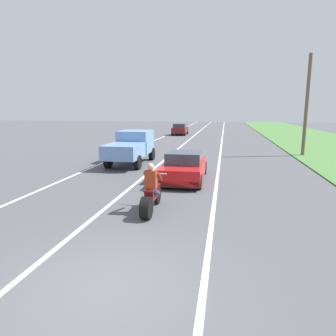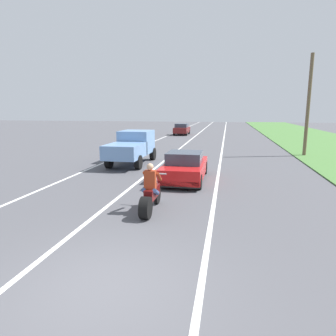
{
  "view_description": "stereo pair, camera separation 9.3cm",
  "coord_description": "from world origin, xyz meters",
  "views": [
    {
      "loc": [
        2.09,
        -4.82,
        3.27
      ],
      "look_at": [
        -0.09,
        6.75,
        1.0
      ],
      "focal_mm": 32.22,
      "sensor_mm": 36.0,
      "label": 1
    },
    {
      "loc": [
        2.18,
        -4.8,
        3.27
      ],
      "look_at": [
        -0.09,
        6.75,
        1.0
      ],
      "focal_mm": 32.22,
      "sensor_mm": 36.0,
      "label": 2
    }
  ],
  "objects": [
    {
      "name": "lane_stripe_centre_dashed",
      "position": [
        -1.8,
        20.0,
        0.0
      ],
      "size": [
        0.14,
        120.0,
        0.01
      ],
      "primitive_type": "cube",
      "color": "white",
      "rests_on": "ground"
    },
    {
      "name": "sports_car_red",
      "position": [
        0.28,
        8.99,
        0.63
      ],
      "size": [
        1.84,
        4.3,
        1.37
      ],
      "color": "red",
      "rests_on": "ground"
    },
    {
      "name": "lane_stripe_left_solid",
      "position": [
        -5.4,
        20.0,
        0.0
      ],
      "size": [
        0.14,
        120.0,
        0.01
      ],
      "primitive_type": "cube",
      "color": "white",
      "rests_on": "ground"
    },
    {
      "name": "pickup_truck_left_lane_light_blue",
      "position": [
        -3.51,
        12.74,
        1.11
      ],
      "size": [
        2.02,
        4.8,
        1.98
      ],
      "color": "#6B93C6",
      "rests_on": "ground"
    },
    {
      "name": "lane_stripe_right_solid",
      "position": [
        1.8,
        20.0,
        0.0
      ],
      "size": [
        0.14,
        120.0,
        0.01
      ],
      "primitive_type": "cube",
      "color": "white",
      "rests_on": "ground"
    },
    {
      "name": "ground_plane",
      "position": [
        0.0,
        0.0,
        0.0
      ],
      "size": [
        160.0,
        160.0,
        0.0
      ],
      "primitive_type": "plane",
      "color": "#4C4C51"
    },
    {
      "name": "distant_car_far_ahead",
      "position": [
        -3.8,
        35.15,
        0.77
      ],
      "size": [
        1.8,
        4.0,
        1.5
      ],
      "color": "maroon",
      "rests_on": "ground"
    },
    {
      "name": "motorcycle_with_rider",
      "position": [
        -0.18,
        4.25,
        0.59
      ],
      "size": [
        0.7,
        2.21,
        1.62
      ],
      "color": "black",
      "rests_on": "ground"
    },
    {
      "name": "utility_pole_roadside",
      "position": [
        7.69,
        18.3,
        3.55
      ],
      "size": [
        0.24,
        0.24,
        7.1
      ],
      "primitive_type": "cylinder",
      "color": "brown",
      "rests_on": "ground"
    }
  ]
}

